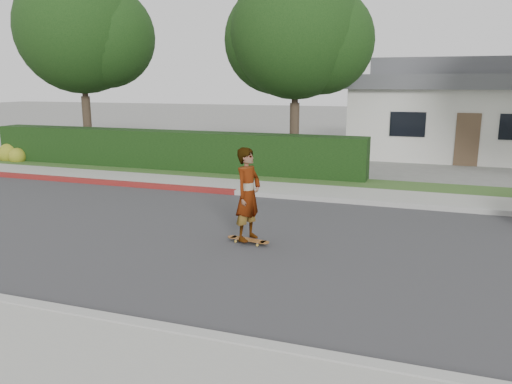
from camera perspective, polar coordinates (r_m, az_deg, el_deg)
ground at (r=11.80m, az=-14.20°, el=-4.14°), size 120.00×120.00×0.00m
road at (r=11.80m, az=-14.21°, el=-4.12°), size 60.00×8.00×0.01m
curb_far at (r=15.26m, az=-5.85°, el=0.22°), size 60.00×0.20×0.15m
curb_red_section at (r=17.91m, az=-20.54°, el=1.33°), size 12.00×0.21×0.15m
sidewalk_far at (r=16.06m, az=-4.51°, el=0.82°), size 60.00×1.60×0.12m
planting_strip at (r=17.52m, az=-2.43°, el=1.79°), size 60.00×1.60×0.10m
hedge at (r=19.21m, az=-10.18°, el=4.67°), size 15.00×1.00×1.50m
flowering_shrub at (r=23.14m, az=-26.11°, el=3.86°), size 1.40×1.00×0.90m
tree_left at (r=22.86m, az=-19.12°, el=16.77°), size 5.99×5.21×8.00m
tree_center at (r=19.29m, az=4.68°, el=17.22°), size 5.66×4.84×7.44m
house at (r=25.50m, az=23.08°, el=8.81°), size 10.60×8.60×4.30m
skateboard at (r=10.42m, az=-0.90°, el=-5.49°), size 0.98×0.35×0.09m
skateboarder at (r=10.16m, az=-0.92°, el=-0.27°), size 0.62×0.79×1.92m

